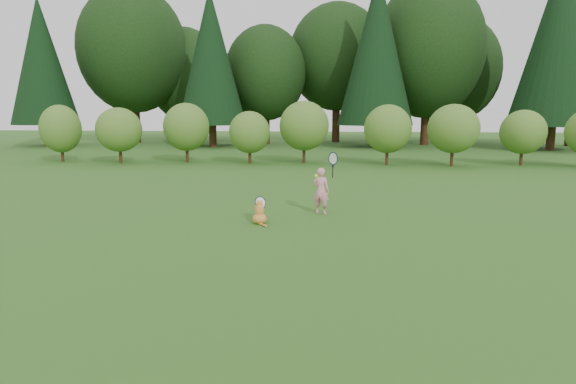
# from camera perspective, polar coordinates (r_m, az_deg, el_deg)

# --- Properties ---
(ground) EXTENTS (100.00, 100.00, 0.00)m
(ground) POSITION_cam_1_polar(r_m,az_deg,el_deg) (9.47, -1.72, -4.96)
(ground) COLOR #215919
(ground) RESTS_ON ground
(shrub_row) EXTENTS (28.00, 3.00, 2.80)m
(shrub_row) POSITION_cam_1_polar(r_m,az_deg,el_deg) (22.14, 2.85, 6.98)
(shrub_row) COLOR #4E7C26
(shrub_row) RESTS_ON ground
(woodland_backdrop) EXTENTS (48.00, 10.00, 15.00)m
(woodland_backdrop) POSITION_cam_1_polar(r_m,az_deg,el_deg) (32.52, 4.01, 18.55)
(woodland_backdrop) COLOR black
(woodland_backdrop) RESTS_ON ground
(child) EXTENTS (0.62, 0.42, 1.63)m
(child) POSITION_cam_1_polar(r_m,az_deg,el_deg) (11.21, 3.98, 0.27)
(child) COLOR pink
(child) RESTS_ON ground
(cat) EXTENTS (0.43, 0.77, 0.69)m
(cat) POSITION_cam_1_polar(r_m,az_deg,el_deg) (10.29, -3.39, -2.28)
(cat) COLOR orange
(cat) RESTS_ON ground
(tennis_ball) EXTENTS (0.07, 0.07, 0.07)m
(tennis_ball) POSITION_cam_1_polar(r_m,az_deg,el_deg) (9.63, 3.36, 1.90)
(tennis_ball) COLOR yellow
(tennis_ball) RESTS_ON ground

